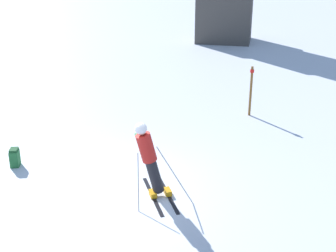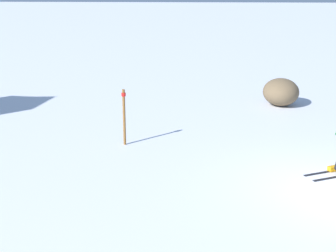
{
  "view_description": "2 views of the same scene",
  "coord_description": "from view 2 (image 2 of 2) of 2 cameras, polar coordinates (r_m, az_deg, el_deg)",
  "views": [
    {
      "loc": [
        3.23,
        -9.31,
        5.61
      ],
      "look_at": [
        0.79,
        2.36,
        0.8
      ],
      "focal_mm": 50.0,
      "sensor_mm": 36.0,
      "label": 1
    },
    {
      "loc": [
        -10.35,
        3.33,
        4.55
      ],
      "look_at": [
        0.14,
        4.28,
        1.43
      ],
      "focal_mm": 50.0,
      "sensor_mm": 36.0,
      "label": 2
    }
  ],
  "objects": [
    {
      "name": "exposed_boulder_1",
      "position": [
        19.33,
        13.59,
        4.06
      ],
      "size": [
        1.68,
        1.43,
        1.09
      ],
      "primitive_type": "ellipsoid",
      "color": "brown",
      "rests_on": "ground"
    },
    {
      "name": "trail_marker",
      "position": [
        13.94,
        -5.37,
        1.41
      ],
      "size": [
        0.13,
        0.13,
        1.7
      ],
      "color": "brown",
      "rests_on": "ground"
    }
  ]
}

